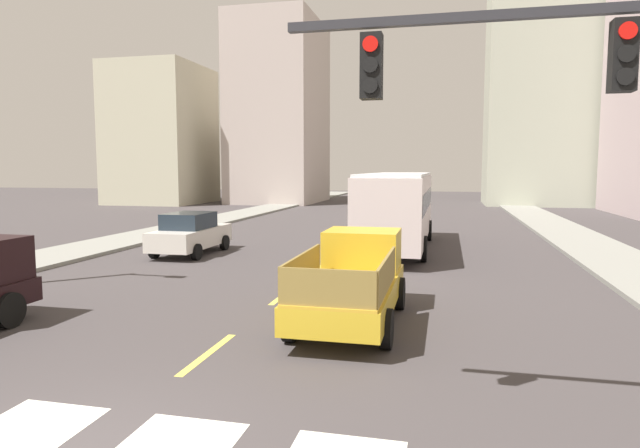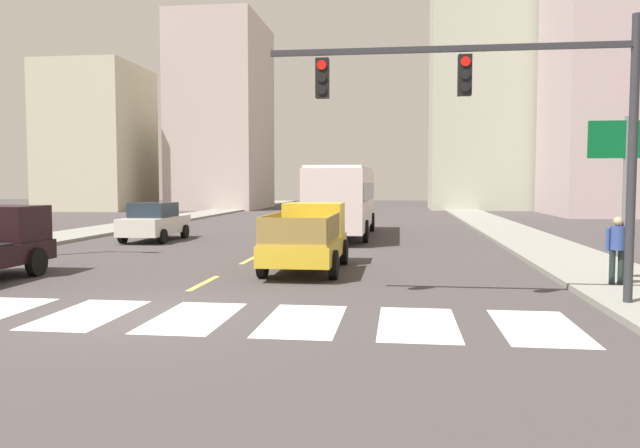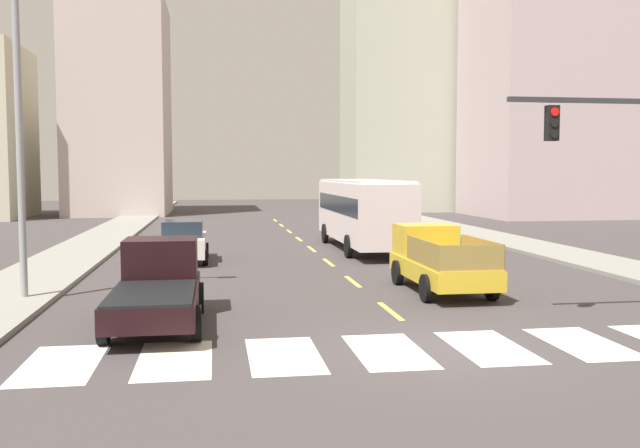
% 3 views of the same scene
% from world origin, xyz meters
% --- Properties ---
extents(ground_plane, '(160.00, 160.00, 0.00)m').
position_xyz_m(ground_plane, '(0.00, 0.00, 0.00)').
color(ground_plane, '#413B3C').
extents(sidewalk_right, '(3.10, 110.00, 0.15)m').
position_xyz_m(sidewalk_right, '(10.69, 18.00, 0.07)').
color(sidewalk_right, gray).
rests_on(sidewalk_right, ground).
extents(sidewalk_left, '(3.10, 110.00, 0.15)m').
position_xyz_m(sidewalk_left, '(-10.69, 18.00, 0.07)').
color(sidewalk_left, gray).
rests_on(sidewalk_left, ground).
extents(crosswalk_stripe_0, '(1.44, 2.89, 0.01)m').
position_xyz_m(crosswalk_stripe_0, '(-7.56, 0.00, 0.00)').
color(crosswalk_stripe_0, silver).
rests_on(crosswalk_stripe_0, ground).
extents(crosswalk_stripe_1, '(1.44, 2.89, 0.01)m').
position_xyz_m(crosswalk_stripe_1, '(-5.40, 0.00, 0.00)').
color(crosswalk_stripe_1, silver).
rests_on(crosswalk_stripe_1, ground).
extents(crosswalk_stripe_2, '(1.44, 2.89, 0.01)m').
position_xyz_m(crosswalk_stripe_2, '(-3.24, 0.00, 0.00)').
color(crosswalk_stripe_2, silver).
rests_on(crosswalk_stripe_2, ground).
extents(crosswalk_stripe_3, '(1.44, 2.89, 0.01)m').
position_xyz_m(crosswalk_stripe_3, '(-1.08, 0.00, 0.00)').
color(crosswalk_stripe_3, silver).
rests_on(crosswalk_stripe_3, ground).
extents(crosswalk_stripe_4, '(1.44, 2.89, 0.01)m').
position_xyz_m(crosswalk_stripe_4, '(1.08, 0.00, 0.00)').
color(crosswalk_stripe_4, silver).
rests_on(crosswalk_stripe_4, ground).
extents(crosswalk_stripe_5, '(1.44, 2.89, 0.01)m').
position_xyz_m(crosswalk_stripe_5, '(3.24, 0.00, 0.00)').
color(crosswalk_stripe_5, silver).
rests_on(crosswalk_stripe_5, ground).
extents(lane_dash_0, '(0.16, 2.40, 0.01)m').
position_xyz_m(lane_dash_0, '(0.00, 4.00, 0.00)').
color(lane_dash_0, '#E4D04C').
rests_on(lane_dash_0, ground).
extents(lane_dash_1, '(0.16, 2.40, 0.01)m').
position_xyz_m(lane_dash_1, '(0.00, 9.00, 0.00)').
color(lane_dash_1, '#E4D04C').
rests_on(lane_dash_1, ground).
extents(lane_dash_2, '(0.16, 2.40, 0.01)m').
position_xyz_m(lane_dash_2, '(0.00, 14.00, 0.00)').
color(lane_dash_2, '#E4D04C').
rests_on(lane_dash_2, ground).
extents(lane_dash_3, '(0.16, 2.40, 0.01)m').
position_xyz_m(lane_dash_3, '(0.00, 19.00, 0.00)').
color(lane_dash_3, '#E4D04C').
rests_on(lane_dash_3, ground).
extents(lane_dash_4, '(0.16, 2.40, 0.01)m').
position_xyz_m(lane_dash_4, '(0.00, 24.00, 0.00)').
color(lane_dash_4, '#E4D04C').
rests_on(lane_dash_4, ground).
extents(lane_dash_5, '(0.16, 2.40, 0.01)m').
position_xyz_m(lane_dash_5, '(0.00, 29.00, 0.00)').
color(lane_dash_5, '#E4D04C').
rests_on(lane_dash_5, ground).
extents(lane_dash_6, '(0.16, 2.40, 0.01)m').
position_xyz_m(lane_dash_6, '(0.00, 34.00, 0.00)').
color(lane_dash_6, '#E4D04C').
rests_on(lane_dash_6, ground).
extents(lane_dash_7, '(0.16, 2.40, 0.01)m').
position_xyz_m(lane_dash_7, '(0.00, 39.00, 0.00)').
color(lane_dash_7, '#E4D04C').
rests_on(lane_dash_7, ground).
extents(pickup_stakebed, '(2.18, 5.20, 1.96)m').
position_xyz_m(pickup_stakebed, '(2.31, 7.06, 0.94)').
color(pickup_stakebed, gold).
rests_on(pickup_stakebed, ground).
extents(pickup_dark, '(2.18, 5.20, 1.96)m').
position_xyz_m(pickup_dark, '(-5.99, 3.51, 0.92)').
color(pickup_dark, black).
rests_on(pickup_dark, ground).
extents(city_bus, '(2.72, 10.80, 3.32)m').
position_xyz_m(city_bus, '(2.34, 18.34, 1.95)').
color(city_bus, silver).
rests_on(city_bus, ground).
extents(sedan_mid, '(2.02, 4.40, 1.72)m').
position_xyz_m(sedan_mid, '(-5.88, 15.12, 0.86)').
color(sedan_mid, silver).
rests_on(sedan_mid, ground).
extents(streetlight_left, '(2.20, 0.28, 9.00)m').
position_xyz_m(streetlight_left, '(-9.81, 6.86, 4.97)').
color(streetlight_left, gray).
rests_on(streetlight_left, ground).
extents(block_mid_left, '(8.25, 11.63, 18.69)m').
position_xyz_m(block_mid_left, '(-12.77, 49.71, 9.35)').
color(block_mid_left, '#B8A9A1').
rests_on(block_mid_left, ground).
extents(block_mid_right, '(9.36, 7.99, 29.32)m').
position_xyz_m(block_mid_right, '(12.65, 51.00, 14.66)').
color(block_mid_right, '#AEB29B').
rests_on(block_mid_right, ground).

